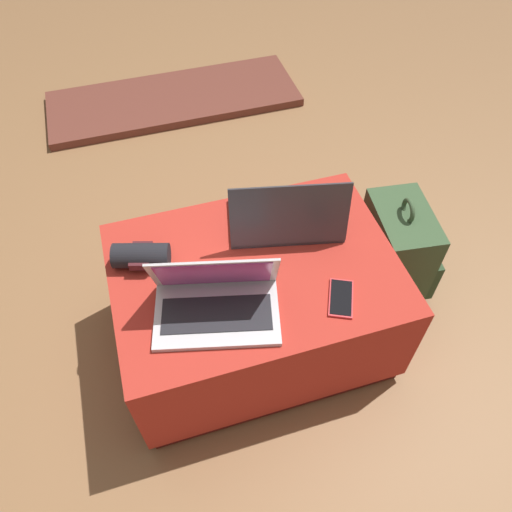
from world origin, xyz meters
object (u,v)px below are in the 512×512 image
at_px(cell_phone, 341,298).
at_px(wrist_brace, 141,256).
at_px(laptop_near, 216,300).
at_px(laptop_far, 286,218).
at_px(backpack, 397,253).

bearing_deg(cell_phone, wrist_brace, 175.48).
height_order(laptop_near, laptop_far, laptop_far).
height_order(laptop_near, backpack, laptop_near).
relative_size(laptop_near, laptop_far, 0.98).
height_order(cell_phone, backpack, backpack).
xyz_separation_m(laptop_near, cell_phone, (0.36, -0.07, -0.04)).
bearing_deg(laptop_far, wrist_brace, 13.82).
bearing_deg(wrist_brace, laptop_near, -52.18).
bearing_deg(cell_phone, backpack, 60.18).
bearing_deg(laptop_near, cell_phone, 2.39).
relative_size(laptop_near, wrist_brace, 2.14).
xyz_separation_m(cell_phone, backpack, (0.38, 0.27, -0.24)).
bearing_deg(cell_phone, laptop_near, -166.53).
xyz_separation_m(laptop_far, backpack, (0.45, -0.05, -0.28)).
distance_m(laptop_near, wrist_brace, 0.30).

